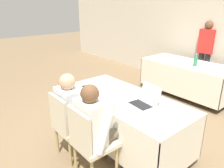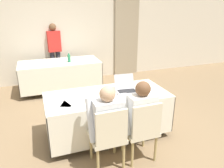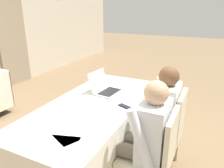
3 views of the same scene
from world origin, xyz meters
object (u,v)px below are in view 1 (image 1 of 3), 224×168
object	(u,v)px
chair_near_right	(90,140)
person_checkered_shirt	(75,110)
cell_phone	(108,106)
person_red_shirt	(206,50)
water_bottle	(196,61)
laptop	(143,102)
person_white_shirt	(97,125)
chair_near_left	(69,124)

from	to	relation	value
chair_near_right	person_checkered_shirt	world-z (taller)	person_checkered_shirt
cell_phone	person_checkered_shirt	bearing A→B (deg)	-112.62
cell_phone	person_checkered_shirt	distance (m)	0.44
person_red_shirt	person_checkered_shirt	bearing A→B (deg)	-93.72
chair_near_right	water_bottle	bearing A→B (deg)	-80.89
laptop	person_white_shirt	distance (m)	0.68
person_white_shirt	water_bottle	bearing A→B (deg)	-80.57
person_checkered_shirt	person_red_shirt	distance (m)	3.71
person_checkered_shirt	person_red_shirt	bearing A→B (deg)	-86.21
cell_phone	chair_near_right	xyz separation A→B (m)	(0.18, -0.41, -0.24)
laptop	person_checkered_shirt	distance (m)	0.88
chair_near_right	person_white_shirt	distance (m)	0.19
cell_phone	water_bottle	bearing A→B (deg)	117.98
water_bottle	chair_near_right	distance (m)	3.00
person_white_shirt	person_red_shirt	size ratio (longest dim) A/B	0.73
person_checkered_shirt	water_bottle	bearing A→B (deg)	-90.07
person_checkered_shirt	person_white_shirt	distance (m)	0.48
water_bottle	laptop	bearing A→B (deg)	-75.48
cell_phone	water_bottle	distance (m)	2.55
chair_near_right	cell_phone	bearing A→B (deg)	-66.69
laptop	cell_phone	world-z (taller)	laptop
cell_phone	chair_near_left	xyz separation A→B (m)	(-0.30, -0.41, -0.24)
cell_phone	person_red_shirt	distance (m)	3.43
water_bottle	person_red_shirt	world-z (taller)	person_red_shirt
chair_near_left	person_white_shirt	bearing A→B (deg)	-167.74
cell_phone	person_white_shirt	xyz separation A→B (m)	(0.18, -0.31, -0.08)
water_bottle	person_checkered_shirt	bearing A→B (deg)	-90.07
water_bottle	chair_near_right	world-z (taller)	water_bottle
cell_phone	person_red_shirt	size ratio (longest dim) A/B	0.10
water_bottle	person_white_shirt	size ratio (longest dim) A/B	0.21
cell_phone	chair_near_right	bearing A→B (deg)	-45.34
chair_near_left	person_white_shirt	xyz separation A→B (m)	(0.48, 0.10, 0.16)
water_bottle	cell_phone	bearing A→B (deg)	-83.37
cell_phone	person_checkered_shirt	world-z (taller)	person_checkered_shirt
chair_near_right	person_red_shirt	xyz separation A→B (m)	(-0.72, 3.80, 0.41)
chair_near_right	person_checkered_shirt	distance (m)	0.51
chair_near_left	chair_near_right	bearing A→B (deg)	-180.00
person_checkered_shirt	person_red_shirt	size ratio (longest dim) A/B	0.73
person_white_shirt	laptop	bearing A→B (deg)	-97.88
cell_phone	person_white_shirt	distance (m)	0.37
laptop	person_white_shirt	size ratio (longest dim) A/B	0.30
laptop	chair_near_left	size ratio (longest dim) A/B	0.39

